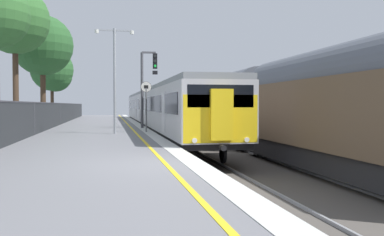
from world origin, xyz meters
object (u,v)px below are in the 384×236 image
object	(u,v)px
background_tree_right	(53,72)
background_tree_left	(42,47)
signal_gantry	(146,80)
commuter_train_at_platform	(157,108)
speed_limit_sign	(146,100)
freight_train_adjacent_track	(264,106)
platform_lamp_mid	(115,72)
background_tree_back	(14,22)

from	to	relation	value
background_tree_right	background_tree_left	bearing A→B (deg)	-85.87
signal_gantry	background_tree_right	bearing A→B (deg)	111.92
commuter_train_at_platform	speed_limit_sign	world-z (taller)	commuter_train_at_platform
background_tree_left	freight_train_adjacent_track	bearing A→B (deg)	-44.18
speed_limit_sign	background_tree_left	xyz separation A→B (m)	(-6.88, 9.64, 4.01)
speed_limit_sign	background_tree_right	xyz separation A→B (m)	(-7.99, 25.11, 3.35)
signal_gantry	platform_lamp_mid	world-z (taller)	platform_lamp_mid
signal_gantry	background_tree_left	xyz separation A→B (m)	(-7.25, 5.31, 2.68)
background_tree_left	background_tree_right	size ratio (longest dim) A/B	1.07
commuter_train_at_platform	speed_limit_sign	distance (m)	11.23
background_tree_left	background_tree_right	bearing A→B (deg)	94.13
commuter_train_at_platform	platform_lamp_mid	size ratio (longest dim) A/B	7.47
platform_lamp_mid	background_tree_right	distance (m)	26.91
freight_train_adjacent_track	background_tree_right	xyz separation A→B (m)	(-13.84, 27.84, 3.67)
background_tree_back	background_tree_right	bearing A→B (deg)	90.81
signal_gantry	background_tree_left	bearing A→B (deg)	143.77
freight_train_adjacent_track	platform_lamp_mid	world-z (taller)	platform_lamp_mid
speed_limit_sign	commuter_train_at_platform	bearing A→B (deg)	80.53
freight_train_adjacent_track	platform_lamp_mid	distance (m)	7.97
commuter_train_at_platform	background_tree_right	world-z (taller)	background_tree_right
speed_limit_sign	background_tree_left	distance (m)	12.50
background_tree_back	platform_lamp_mid	bearing A→B (deg)	-40.56
background_tree_left	background_tree_right	xyz separation A→B (m)	(-1.12, 15.47, -0.66)
commuter_train_at_platform	freight_train_adjacent_track	distance (m)	14.36
background_tree_left	background_tree_back	size ratio (longest dim) A/B	0.93
platform_lamp_mid	background_tree_back	xyz separation A→B (m)	(-5.98, 5.12, 3.34)
speed_limit_sign	background_tree_back	bearing A→B (deg)	151.77
signal_gantry	background_tree_back	bearing A→B (deg)	-178.62
background_tree_right	background_tree_back	size ratio (longest dim) A/B	0.87
freight_train_adjacent_track	platform_lamp_mid	xyz separation A→B (m)	(-7.57, 1.74, 1.78)
commuter_train_at_platform	platform_lamp_mid	distance (m)	12.72
freight_train_adjacent_track	background_tree_left	xyz separation A→B (m)	(-12.73, 12.36, 4.33)
speed_limit_sign	background_tree_back	distance (m)	9.97
freight_train_adjacent_track	background_tree_left	size ratio (longest dim) A/B	3.43
freight_train_adjacent_track	background_tree_back	bearing A→B (deg)	153.14
signal_gantry	speed_limit_sign	size ratio (longest dim) A/B	1.78
freight_train_adjacent_track	background_tree_back	size ratio (longest dim) A/B	3.18
background_tree_back	freight_train_adjacent_track	bearing A→B (deg)	-26.86
freight_train_adjacent_track	background_tree_back	xyz separation A→B (m)	(-13.55, 6.86, 5.12)
signal_gantry	speed_limit_sign	xyz separation A→B (m)	(-0.37, -4.33, -1.33)
background_tree_left	background_tree_right	world-z (taller)	background_tree_left
commuter_train_at_platform	freight_train_adjacent_track	size ratio (longest dim) A/B	1.47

